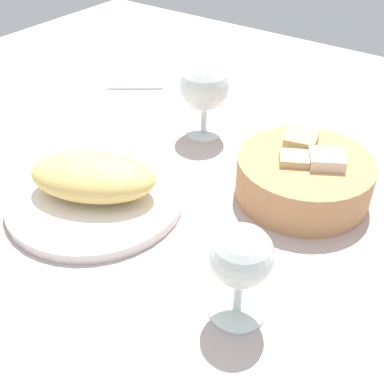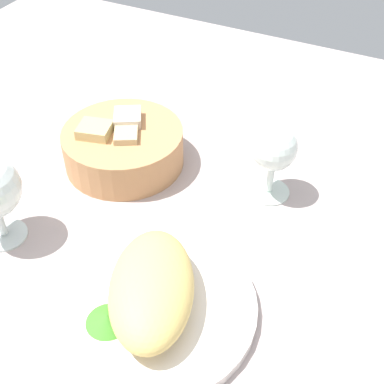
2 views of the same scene
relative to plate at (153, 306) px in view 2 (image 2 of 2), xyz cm
name	(u,v)px [view 2 (image 2 of 2)]	position (x,y,z in cm)	size (l,w,h in cm)	color
ground_plane	(132,276)	(3.89, 5.38, -1.70)	(140.00, 140.00, 2.00)	#B3A19D
plate	(153,306)	(0.00, 0.00, 0.00)	(24.17, 24.17, 1.40)	white
omelette	(152,288)	(0.00, 0.00, 3.49)	(16.95, 9.54, 5.58)	#E0BD66
lettuce_garnish	(107,319)	(-4.48, 3.23, 1.29)	(5.01, 5.01, 1.19)	#3E8729
bread_basket	(123,146)	(22.07, 17.71, 2.47)	(18.24, 18.24, 7.44)	tan
wine_glass_near	(274,151)	(25.43, -4.88, 6.82)	(6.45, 6.45, 11.41)	silver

